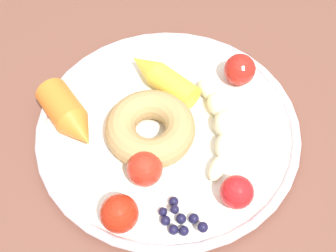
% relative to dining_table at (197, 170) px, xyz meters
% --- Properties ---
extents(dining_table, '(1.27, 0.73, 0.76)m').
position_rel_dining_table_xyz_m(dining_table, '(0.00, 0.00, 0.00)').
color(dining_table, brown).
rests_on(dining_table, ground_plane).
extents(plate, '(0.34, 0.34, 0.02)m').
position_rel_dining_table_xyz_m(plate, '(0.04, 0.02, 0.10)').
color(plate, white).
rests_on(plate, dining_table).
extents(banana, '(0.10, 0.13, 0.03)m').
position_rel_dining_table_xyz_m(banana, '(-0.02, -0.01, 0.12)').
color(banana, beige).
rests_on(banana, plate).
extents(carrot_orange, '(0.11, 0.08, 0.04)m').
position_rel_dining_table_xyz_m(carrot_orange, '(0.15, 0.08, 0.13)').
color(carrot_orange, orange).
rests_on(carrot_orange, plate).
extents(carrot_yellow, '(0.12, 0.05, 0.04)m').
position_rel_dining_table_xyz_m(carrot_yellow, '(0.08, -0.04, 0.12)').
color(carrot_yellow, yellow).
rests_on(carrot_yellow, plate).
extents(donut, '(0.15, 0.15, 0.04)m').
position_rel_dining_table_xyz_m(donut, '(0.05, 0.04, 0.12)').
color(donut, tan).
rests_on(donut, plate).
extents(blueberry_pile, '(0.06, 0.04, 0.02)m').
position_rel_dining_table_xyz_m(blueberry_pile, '(-0.04, 0.12, 0.11)').
color(blueberry_pile, '#191638').
rests_on(blueberry_pile, plate).
extents(tomato_near, '(0.04, 0.04, 0.04)m').
position_rel_dining_table_xyz_m(tomato_near, '(-0.00, -0.10, 0.13)').
color(tomato_near, red).
rests_on(tomato_near, plate).
extents(tomato_mid, '(0.04, 0.04, 0.04)m').
position_rel_dining_table_xyz_m(tomato_mid, '(0.02, 0.16, 0.13)').
color(tomato_mid, red).
rests_on(tomato_mid, plate).
extents(tomato_far, '(0.04, 0.04, 0.04)m').
position_rel_dining_table_xyz_m(tomato_far, '(0.02, 0.10, 0.13)').
color(tomato_far, red).
rests_on(tomato_far, plate).
extents(tomato_extra, '(0.04, 0.04, 0.04)m').
position_rel_dining_table_xyz_m(tomato_extra, '(-0.08, 0.06, 0.12)').
color(tomato_extra, red).
rests_on(tomato_extra, plate).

